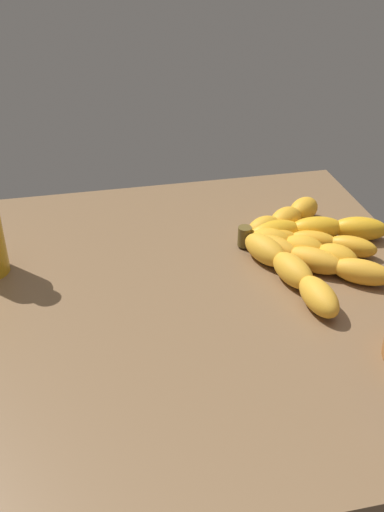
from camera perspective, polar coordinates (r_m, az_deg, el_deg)
ground_plane at (r=77.33cm, az=-2.60°, el=-5.28°), size 72.78×66.79×4.03cm
banana_bunch at (r=85.01cm, az=10.77°, el=1.03°), size 23.30×29.51×3.72cm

